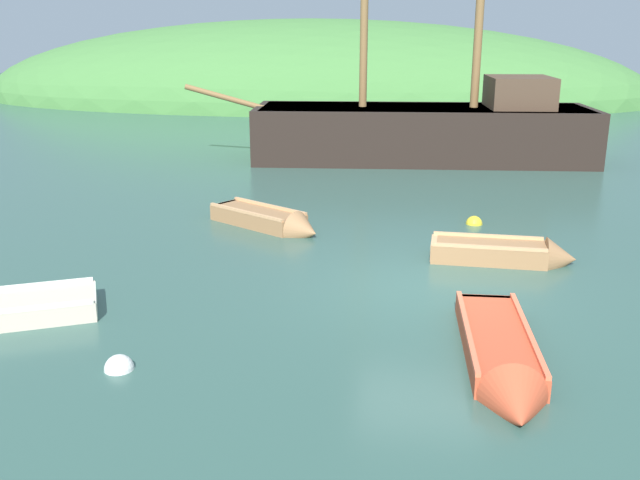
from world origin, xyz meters
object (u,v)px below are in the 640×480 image
object	(u,v)px
buoy_white	(119,369)
buoy_yellow	(474,224)
sailing_ship	(426,140)
rowboat_center	(270,222)
rowboat_near_dock	(507,255)
rowboat_outer_left	(502,362)

from	to	relation	value
buoy_white	buoy_yellow	world-z (taller)	buoy_white
sailing_ship	rowboat_center	bearing A→B (deg)	64.20
rowboat_near_dock	buoy_yellow	size ratio (longest dim) A/B	7.34
rowboat_outer_left	rowboat_center	size ratio (longest dim) A/B	1.22
sailing_ship	buoy_white	size ratio (longest dim) A/B	34.48
sailing_ship	buoy_white	world-z (taller)	sailing_ship
rowboat_near_dock	buoy_yellow	bearing A→B (deg)	102.03
sailing_ship	buoy_yellow	bearing A→B (deg)	93.40
rowboat_outer_left	rowboat_near_dock	distance (m)	5.02
rowboat_near_dock	rowboat_center	size ratio (longest dim) A/B	0.96
rowboat_near_dock	rowboat_outer_left	bearing A→B (deg)	-94.24
sailing_ship	buoy_white	xyz separation A→B (m)	(-4.78, -17.40, -0.76)
rowboat_outer_left	buoy_yellow	distance (m)	7.92
sailing_ship	rowboat_near_dock	xyz separation A→B (m)	(1.48, -11.73, -0.61)
sailing_ship	buoy_yellow	size ratio (longest dim) A/B	36.10
sailing_ship	rowboat_outer_left	xyz separation A→B (m)	(0.77, -16.70, -0.66)
rowboat_near_dock	buoy_white	distance (m)	8.44
rowboat_near_dock	rowboat_center	distance (m)	5.83
rowboat_center	buoy_yellow	bearing A→B (deg)	44.31
rowboat_near_dock	buoy_yellow	distance (m)	2.98
rowboat_center	buoy_white	xyz separation A→B (m)	(-0.77, -7.65, -0.14)
rowboat_center	buoy_yellow	xyz separation A→B (m)	(5.06, 0.96, -0.14)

